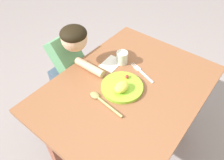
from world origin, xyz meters
TOP-DOWN VIEW (x-y plane):
  - ground_plane at (0.00, 0.00)m, footprint 8.00×8.00m
  - dining_table at (0.00, 0.00)m, footprint 1.06×0.79m
  - plate at (-0.04, 0.02)m, footprint 0.24×0.24m
  - fork at (0.15, 0.00)m, footprint 0.09×0.21m
  - spoon at (-0.18, 0.05)m, footprint 0.05×0.24m
  - drinking_cup at (0.15, 0.16)m, footprint 0.07×0.07m
  - person at (-0.03, 0.49)m, footprint 0.19×0.45m
  - napkin at (0.10, 0.20)m, footprint 0.15×0.11m

SIDE VIEW (x-z plane):
  - ground_plane at x=0.00m, z-range 0.00..0.00m
  - person at x=-0.03m, z-range 0.05..1.06m
  - dining_table at x=0.00m, z-range 0.25..0.99m
  - napkin at x=0.10m, z-range 0.74..0.75m
  - fork at x=0.15m, z-range 0.74..0.75m
  - spoon at x=-0.18m, z-range 0.74..0.76m
  - plate at x=-0.04m, z-range 0.73..0.79m
  - drinking_cup at x=0.15m, z-range 0.74..0.82m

